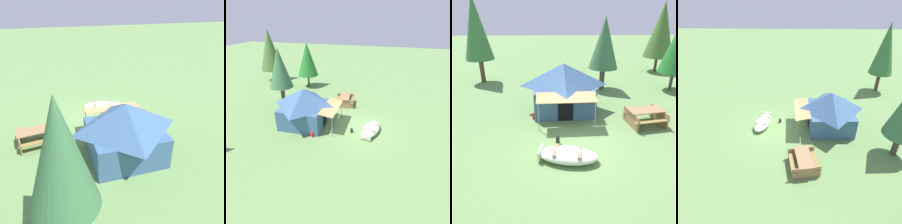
# 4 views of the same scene
# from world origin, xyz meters

# --- Properties ---
(ground_plane) EXTENTS (80.00, 80.00, 0.00)m
(ground_plane) POSITION_xyz_m (0.00, 0.00, 0.00)
(ground_plane) COLOR #648B4D
(beached_rowboat) EXTENTS (2.42, 1.44, 0.47)m
(beached_rowboat) POSITION_xyz_m (-0.43, -0.93, 0.25)
(beached_rowboat) COLOR beige
(beached_rowboat) RESTS_ON ground_plane
(canvas_cabin_tent) EXTENTS (3.46, 4.09, 2.60)m
(canvas_cabin_tent) POSITION_xyz_m (-0.43, 3.74, 1.35)
(canvas_cabin_tent) COLOR #3A5D87
(canvas_cabin_tent) RESTS_ON ground_plane
(picnic_table) EXTENTS (1.92, 1.77, 0.78)m
(picnic_table) POSITION_xyz_m (3.47, 1.85, 0.49)
(picnic_table) COLOR #97724C
(picnic_table) RESTS_ON ground_plane
(cooler_box) EXTENTS (0.58, 0.52, 0.32)m
(cooler_box) POSITION_xyz_m (-1.79, 2.57, 0.16)
(cooler_box) COLOR #B32B21
(cooler_box) RESTS_ON ground_plane
(fuel_can) EXTENTS (0.23, 0.23, 0.29)m
(fuel_can) POSITION_xyz_m (-0.79, 0.27, 0.14)
(fuel_can) COLOR black
(fuel_can) RESTS_ON ground_plane
(pine_tree_back_right) EXTENTS (2.45, 2.45, 5.72)m
(pine_tree_back_right) POSITION_xyz_m (7.97, 11.79, 3.49)
(pine_tree_back_right) COLOR #52362F
(pine_tree_back_right) RESTS_ON ground_plane
(pine_tree_far_center) EXTENTS (1.95, 1.95, 4.75)m
(pine_tree_far_center) POSITION_xyz_m (2.31, 7.15, 3.09)
(pine_tree_far_center) COLOR #463D32
(pine_tree_far_center) RESTS_ON ground_plane
(pine_tree_side) EXTENTS (2.11, 2.11, 4.61)m
(pine_tree_side) POSITION_xyz_m (7.04, 6.83, 2.93)
(pine_tree_side) COLOR #433C34
(pine_tree_side) RESTS_ON ground_plane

